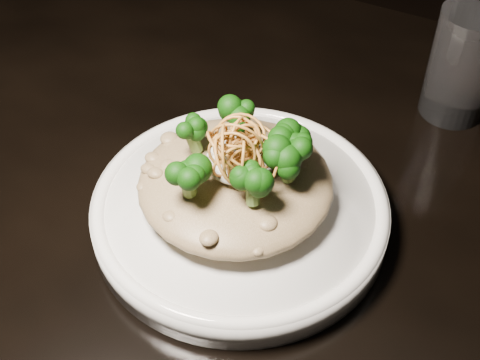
% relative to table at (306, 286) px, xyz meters
% --- Properties ---
extents(table, '(1.10, 0.80, 0.75)m').
position_rel_table_xyz_m(table, '(0.00, 0.00, 0.00)').
color(table, black).
rests_on(table, ground).
extents(plate, '(0.27, 0.27, 0.03)m').
position_rel_table_xyz_m(plate, '(-0.06, -0.02, 0.10)').
color(plate, white).
rests_on(plate, table).
extents(risotto, '(0.17, 0.17, 0.04)m').
position_rel_table_xyz_m(risotto, '(-0.07, -0.02, 0.13)').
color(risotto, brown).
rests_on(risotto, plate).
extents(broccoli, '(0.11, 0.11, 0.04)m').
position_rel_table_xyz_m(broccoli, '(-0.06, -0.02, 0.17)').
color(broccoli, black).
rests_on(broccoli, risotto).
extents(cheese, '(0.06, 0.06, 0.02)m').
position_rel_table_xyz_m(cheese, '(-0.07, -0.02, 0.16)').
color(cheese, silver).
rests_on(cheese, risotto).
extents(shallots, '(0.05, 0.05, 0.03)m').
position_rel_table_xyz_m(shallots, '(-0.06, -0.02, 0.18)').
color(shallots, '#8C5D1D').
rests_on(shallots, cheese).
extents(drinking_glass, '(0.08, 0.08, 0.12)m').
position_rel_table_xyz_m(drinking_glass, '(0.07, 0.23, 0.14)').
color(drinking_glass, white).
rests_on(drinking_glass, table).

